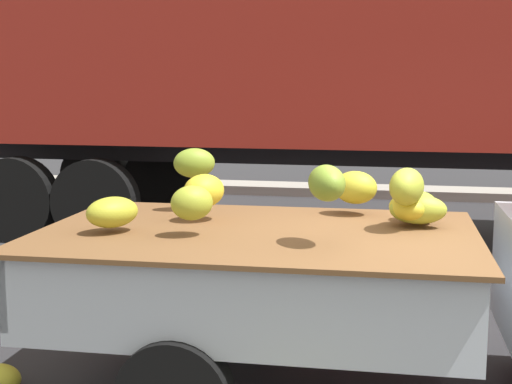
# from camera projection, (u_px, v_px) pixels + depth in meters

# --- Properties ---
(curb_strip) EXTENTS (80.00, 0.80, 0.16)m
(curb_strip) POSITION_uv_depth(u_px,v_px,m) (433.00, 193.00, 12.97)
(curb_strip) COLOR gray
(curb_strip) RESTS_ON ground
(semi_trailer) EXTENTS (12.02, 2.72, 3.95)m
(semi_trailer) POSITION_uv_depth(u_px,v_px,m) (392.00, 40.00, 9.27)
(semi_trailer) COLOR maroon
(semi_trailer) RESTS_ON ground
(fallen_banana_bunch_near_tailgate) EXTENTS (0.37, 0.32, 0.18)m
(fallen_banana_bunch_near_tailgate) POSITION_uv_depth(u_px,v_px,m) (1.00, 378.00, 4.86)
(fallen_banana_bunch_near_tailgate) COLOR gold
(fallen_banana_bunch_near_tailgate) RESTS_ON ground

